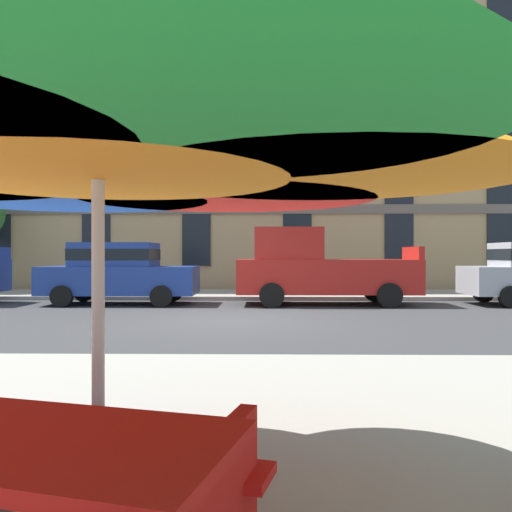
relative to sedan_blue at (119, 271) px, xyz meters
The scene contains 6 objects.
ground_plane 5.20m from the sedan_blue, 46.37° to the right, with size 120.00×120.00×0.00m, color #38383A.
sidewalk_far 4.78m from the sedan_blue, 41.31° to the left, with size 56.00×3.60×0.12m, color #9E998E.
apartment_building 13.77m from the sedan_blue, 72.65° to the left, with size 39.22×12.08×16.00m.
sedan_blue is the anchor object (origin of this frame).
pickup_red 5.77m from the sedan_blue, ahead, with size 5.10×2.12×2.20m.
patio_umbrella 13.21m from the sedan_blue, 74.72° to the right, with size 4.05×3.76×2.34m.
Camera 1 is at (0.73, -11.45, 1.44)m, focal length 36.98 mm.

